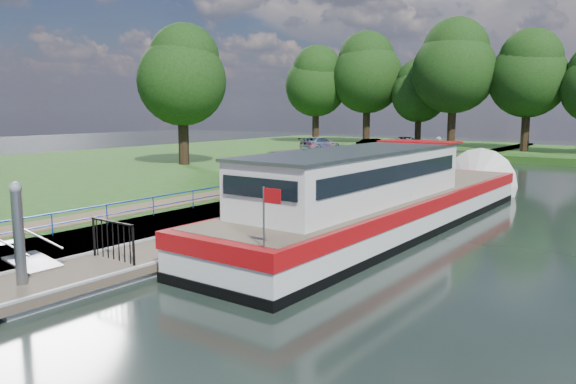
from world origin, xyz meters
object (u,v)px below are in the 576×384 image
Objects in this scene: pontoon at (320,212)px; car_b at (375,146)px; car_c at (320,144)px; car_d at (404,144)px; barge at (394,200)px; car_a at (395,148)px.

car_b is (-10.01, 24.14, 1.24)m from pontoon.
pontoon is 6.92× the size of car_c.
car_d reaches higher than car_b.
pontoon is 27.53m from car_c.
car_c reaches higher than pontoon.
car_c is at bearing 123.15° from pontoon.
car_b is 0.82× the size of car_c.
car_d is (6.19, 4.59, -0.01)m from car_c.
pontoon is 29.02m from car_d.
barge is 25.62m from car_a.
car_c reaches higher than car_d.
car_b is (-13.60, 24.33, 0.34)m from barge.
car_a is 4.89m from car_d.
pontoon is 24.14m from car_a.
barge is 4.77× the size of car_d.
car_c is 7.71m from car_d.
pontoon is at bearing 176.98° from barge.
car_d is (-8.84, 27.61, 1.27)m from pontoon.
car_a is at bearing 115.59° from barge.
barge is at bearing -77.03° from car_d.
car_a is 0.73× the size of car_c.
car_b reaches higher than car_a.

